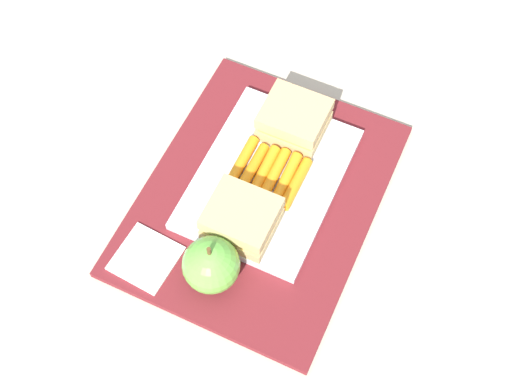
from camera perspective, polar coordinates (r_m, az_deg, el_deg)
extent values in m
plane|color=#B7AD99|center=(0.88, 0.34, -0.67)|extent=(2.40, 2.40, 0.00)
cube|color=maroon|center=(0.88, 0.34, -0.52)|extent=(0.36, 0.28, 0.01)
cube|color=white|center=(0.88, 1.03, 1.12)|extent=(0.23, 0.17, 0.01)
cube|color=tan|center=(0.91, 3.10, 5.48)|extent=(0.07, 0.08, 0.02)
cube|color=#F4CC4C|center=(0.89, 3.14, 5.95)|extent=(0.07, 0.07, 0.01)
cube|color=tan|center=(0.88, 3.18, 6.43)|extent=(0.07, 0.08, 0.02)
cube|color=tan|center=(0.83, -1.18, -2.58)|extent=(0.07, 0.08, 0.02)
cube|color=#F4CC4C|center=(0.82, -1.19, -2.18)|extent=(0.07, 0.07, 0.01)
cube|color=tan|center=(0.81, -1.21, -1.77)|extent=(0.07, 0.08, 0.02)
cylinder|color=orange|center=(0.88, -1.18, 2.49)|extent=(0.08, 0.01, 0.01)
cylinder|color=orange|center=(0.87, -0.30, 1.99)|extent=(0.08, 0.01, 0.02)
cylinder|color=orange|center=(0.87, 0.61, 1.65)|extent=(0.08, 0.01, 0.02)
cylinder|color=orange|center=(0.87, 1.50, 1.44)|extent=(0.08, 0.01, 0.02)
cylinder|color=orange|center=(0.86, 2.44, 1.02)|extent=(0.08, 0.01, 0.02)
cylinder|color=orange|center=(0.86, 3.29, 0.68)|extent=(0.08, 0.01, 0.02)
sphere|color=#66B742|center=(0.80, -3.71, -5.99)|extent=(0.07, 0.07, 0.07)
cylinder|color=brown|center=(0.76, -3.87, -4.86)|extent=(0.01, 0.01, 0.01)
cube|color=white|center=(0.85, -9.03, -5.38)|extent=(0.07, 0.07, 0.00)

